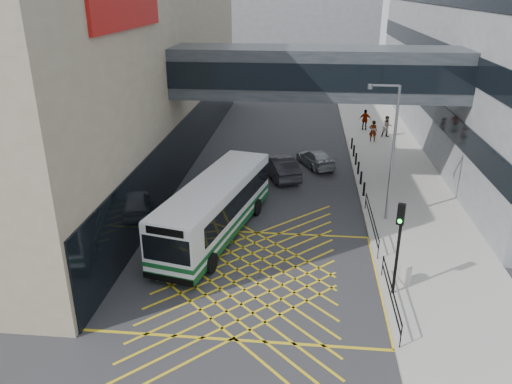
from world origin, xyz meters
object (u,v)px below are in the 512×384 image
(traffic_light, at_px, (399,236))
(pedestrian_b, at_px, (387,127))
(pedestrian_a, at_px, (373,131))
(street_lamp, at_px, (390,146))
(litter_bin, at_px, (405,274))
(bus, at_px, (216,207))
(car_white, at_px, (183,205))
(pedestrian_c, at_px, (365,120))
(car_dark, at_px, (279,167))
(car_silver, at_px, (316,158))

(traffic_light, distance_m, pedestrian_b, 25.13)
(traffic_light, relative_size, pedestrian_a, 2.34)
(street_lamp, relative_size, litter_bin, 7.98)
(bus, height_order, pedestrian_b, bus)
(car_white, height_order, pedestrian_b, pedestrian_b)
(pedestrian_c, bearing_deg, street_lamp, 94.63)
(traffic_light, xyz_separation_m, street_lamp, (0.61, 7.71, 1.54))
(litter_bin, bearing_deg, street_lamp, 90.39)
(bus, bearing_deg, pedestrian_c, 78.30)
(pedestrian_b, bearing_deg, traffic_light, -105.46)
(traffic_light, relative_size, litter_bin, 4.50)
(car_white, bearing_deg, pedestrian_a, -111.84)
(litter_bin, bearing_deg, pedestrian_c, 88.21)
(car_dark, xyz_separation_m, litter_bin, (6.35, -13.32, -0.15))
(car_dark, bearing_deg, car_white, 30.03)
(bus, xyz_separation_m, pedestrian_b, (11.67, 19.77, -0.56))
(car_dark, relative_size, pedestrian_c, 2.65)
(car_white, relative_size, car_silver, 0.99)
(bus, distance_m, street_lamp, 9.92)
(pedestrian_b, bearing_deg, pedestrian_c, 118.88)
(car_dark, distance_m, litter_bin, 14.75)
(pedestrian_a, bearing_deg, car_white, 56.27)
(car_white, bearing_deg, street_lamp, -161.64)
(car_white, xyz_separation_m, traffic_light, (10.90, -7.35, 2.29))
(car_silver, height_order, traffic_light, traffic_light)
(bus, distance_m, litter_bin, 10.14)
(bus, bearing_deg, pedestrian_b, 72.20)
(bus, bearing_deg, car_dark, 85.53)
(car_silver, height_order, litter_bin, car_silver)
(traffic_light, height_order, pedestrian_c, traffic_light)
(car_white, bearing_deg, litter_bin, 167.43)
(traffic_light, distance_m, litter_bin, 2.57)
(litter_bin, bearing_deg, pedestrian_b, 84.06)
(litter_bin, distance_m, pedestrian_c, 26.18)
(traffic_light, relative_size, street_lamp, 0.56)
(traffic_light, xyz_separation_m, litter_bin, (0.66, 0.90, -2.31))
(pedestrian_c, bearing_deg, pedestrian_a, 101.62)
(car_white, relative_size, pedestrian_a, 2.28)
(street_lamp, bearing_deg, litter_bin, -89.24)
(car_white, distance_m, car_dark, 8.62)
(car_white, bearing_deg, pedestrian_b, -112.15)
(traffic_light, xyz_separation_m, pedestrian_a, (1.77, 23.31, -1.87))
(car_white, relative_size, litter_bin, 4.37)
(bus, relative_size, street_lamp, 1.48)
(pedestrian_a, xyz_separation_m, pedestrian_c, (-0.29, 3.76, 0.03))
(litter_bin, relative_size, pedestrian_c, 0.50)
(traffic_light, distance_m, street_lamp, 7.88)
(bus, xyz_separation_m, pedestrian_c, (10.00, 21.98, -0.54))
(pedestrian_b, bearing_deg, pedestrian_a, -139.98)
(bus, xyz_separation_m, litter_bin, (9.18, -4.18, -1.01))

